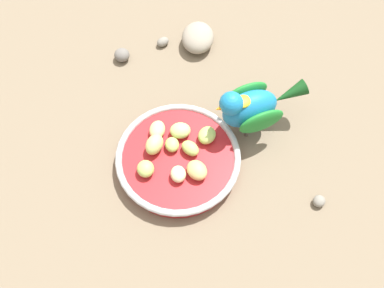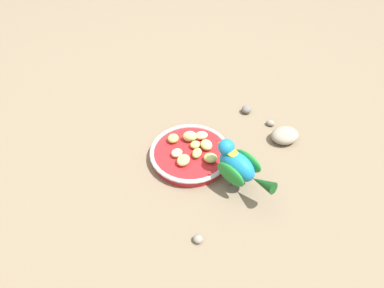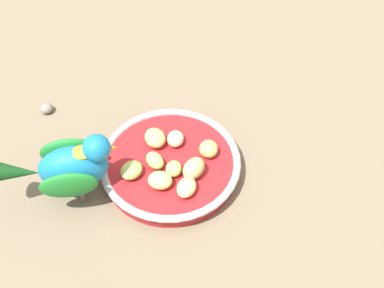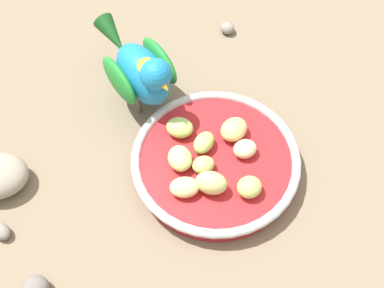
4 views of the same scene
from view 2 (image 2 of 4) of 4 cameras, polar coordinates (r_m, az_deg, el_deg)
ground_plane at (r=0.88m, az=-1.21°, el=-1.34°), size 4.00×4.00×0.00m
feeding_bowl at (r=0.85m, az=-0.33°, el=-1.73°), size 0.21×0.21×0.03m
apple_piece_0 at (r=0.86m, az=-0.35°, el=1.36°), size 0.04×0.03×0.03m
apple_piece_1 at (r=0.85m, az=0.58°, el=-0.08°), size 0.04×0.04×0.02m
apple_piece_2 at (r=0.83m, az=-2.69°, el=-1.59°), size 0.04×0.04×0.02m
apple_piece_3 at (r=0.83m, az=0.88°, el=-1.61°), size 0.03×0.03×0.02m
apple_piece_4 at (r=0.85m, az=2.55°, el=-0.15°), size 0.05×0.05×0.02m
apple_piece_5 at (r=0.82m, az=3.26°, el=-2.45°), size 0.04×0.03×0.02m
apple_piece_6 at (r=0.86m, az=-3.33°, el=0.99°), size 0.04×0.04×0.02m
apple_piece_7 at (r=0.87m, az=1.65°, el=1.50°), size 0.04×0.04×0.02m
apple_piece_8 at (r=0.81m, az=-1.53°, el=-2.85°), size 0.04×0.05×0.02m
parrot at (r=0.76m, az=8.10°, el=-3.75°), size 0.16×0.12×0.12m
rock_large at (r=0.93m, az=16.02°, el=1.48°), size 0.10×0.09×0.04m
pebble_0 at (r=1.01m, az=9.57°, el=6.01°), size 0.04×0.04×0.02m
pebble_1 at (r=0.98m, az=13.64°, el=3.59°), size 0.03×0.02×0.02m
pebble_2 at (r=0.71m, az=1.06°, el=-16.38°), size 0.02×0.02×0.02m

